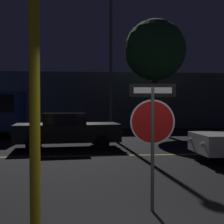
# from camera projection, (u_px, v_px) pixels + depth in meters

# --- Properties ---
(road_center_stripe) EXTENTS (39.43, 0.12, 0.01)m
(road_center_stripe) POSITION_uv_depth(u_px,v_px,m) (116.00, 155.00, 10.98)
(road_center_stripe) COLOR gold
(road_center_stripe) RESTS_ON ground_plane
(stop_sign) EXTENTS (0.78, 0.07, 2.14)m
(stop_sign) POSITION_uv_depth(u_px,v_px,m) (153.00, 122.00, 5.21)
(stop_sign) COLOR #4C4C51
(stop_sign) RESTS_ON ground_plane
(yellow_pole_left) EXTENTS (0.13, 0.13, 3.53)m
(yellow_pole_left) POSITION_uv_depth(u_px,v_px,m) (35.00, 107.00, 3.74)
(yellow_pole_left) COLOR yellow
(yellow_pole_left) RESTS_ON ground_plane
(passing_car_2) EXTENTS (4.42, 2.20, 1.45)m
(passing_car_2) POSITION_uv_depth(u_px,v_px,m) (67.00, 130.00, 12.81)
(passing_car_2) COLOR black
(passing_car_2) RESTS_ON ground_plane
(street_lamp) EXTENTS (0.42, 0.42, 8.26)m
(street_lamp) POSITION_uv_depth(u_px,v_px,m) (111.00, 44.00, 16.51)
(street_lamp) COLOR #4C4C51
(street_lamp) RESTS_ON ground_plane
(tree_0) EXTENTS (3.80, 3.80, 7.10)m
(tree_0) POSITION_uv_depth(u_px,v_px,m) (155.00, 50.00, 19.36)
(tree_0) COLOR #422D1E
(tree_0) RESTS_ON ground_plane
(building_backdrop) EXTENTS (34.85, 3.34, 4.20)m
(building_backdrop) POSITION_uv_depth(u_px,v_px,m) (62.00, 101.00, 24.38)
(building_backdrop) COLOR #4C4C56
(building_backdrop) RESTS_ON ground_plane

